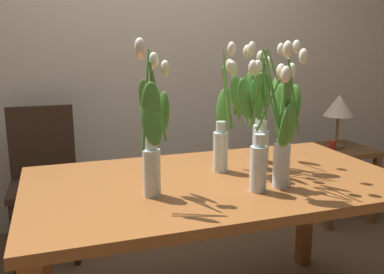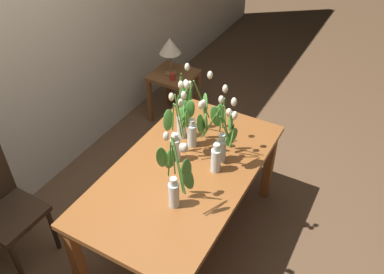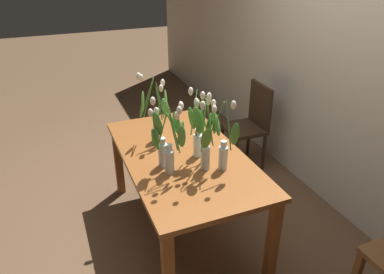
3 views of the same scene
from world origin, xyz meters
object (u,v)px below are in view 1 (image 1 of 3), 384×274
tulip_vase_0 (281,132)px  dining_chair (43,173)px  pillar_candle (332,146)px  tulip_vase_1 (264,138)px  tulip_vase_3 (227,122)px  table_lamp (339,107)px  side_table (338,163)px  tulip_vase_2 (152,136)px  tulip_vase_4 (263,117)px  dining_table (216,199)px  tulip_vase_5 (261,124)px

tulip_vase_0 → dining_chair: 1.61m
dining_chair → pillar_candle: bearing=-5.9°
tulip_vase_1 → tulip_vase_3: size_ratio=1.00×
tulip_vase_1 → table_lamp: bearing=42.5°
dining_chair → side_table: 2.11m
dining_chair → table_lamp: bearing=-3.4°
tulip_vase_2 → dining_chair: tulip_vase_2 is taller
tulip_vase_3 → tulip_vase_0: bearing=-64.6°
side_table → tulip_vase_4: bearing=-143.0°
tulip_vase_4 → side_table: tulip_vase_4 is taller
tulip_vase_3 → dining_chair: size_ratio=0.62×
tulip_vase_1 → tulip_vase_2: tulip_vase_2 is taller
dining_table → pillar_candle: 1.53m
tulip_vase_5 → dining_chair: size_ratio=0.62×
tulip_vase_2 → tulip_vase_3: (0.39, 0.22, -0.01)m
tulip_vase_5 → side_table: 1.38m
tulip_vase_3 → dining_chair: (-0.82, 0.97, -0.44)m
dining_table → tulip_vase_4: 0.43m
side_table → dining_table: bearing=-146.3°
tulip_vase_2 → dining_chair: (-0.42, 1.18, -0.45)m
tulip_vase_0 → side_table: tulip_vase_0 is taller
dining_table → dining_chair: dining_chair is taller
tulip_vase_2 → dining_chair: size_ratio=0.63×
tulip_vase_2 → tulip_vase_3: tulip_vase_2 is taller
tulip_vase_4 → tulip_vase_3: bearing=176.2°
tulip_vase_2 → tulip_vase_4: size_ratio=1.00×
side_table → tulip_vase_5: bearing=-145.5°
tulip_vase_2 → side_table: tulip_vase_2 is taller
dining_chair → dining_table: bearing=-55.6°
side_table → pillar_candle: pillar_candle is taller
tulip_vase_5 → tulip_vase_2: bearing=-153.4°
tulip_vase_3 → tulip_vase_4: size_ratio=0.99×
tulip_vase_5 → pillar_candle: tulip_vase_5 is taller
table_lamp → pillar_candle: (-0.10, -0.08, -0.27)m
dining_table → dining_chair: bearing=124.4°
side_table → pillar_candle: (-0.11, -0.06, 0.16)m
table_lamp → tulip_vase_5: bearing=-144.3°
dining_table → side_table: bearing=33.7°
tulip_vase_4 → table_lamp: 1.39m
tulip_vase_2 → tulip_vase_4: bearing=19.8°
dining_table → table_lamp: (1.36, 0.94, 0.21)m
dining_table → tulip_vase_1: size_ratio=2.77×
tulip_vase_2 → dining_table: bearing=21.8°
tulip_vase_4 → dining_table: bearing=-162.6°
tulip_vase_3 → tulip_vase_4: tulip_vase_4 is taller
tulip_vase_1 → pillar_candle: bearing=42.7°
tulip_vase_0 → tulip_vase_4: (0.05, 0.25, 0.02)m
side_table → table_lamp: 0.42m
tulip_vase_2 → tulip_vase_1: bearing=-9.9°
tulip_vase_4 → table_lamp: bearing=38.0°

